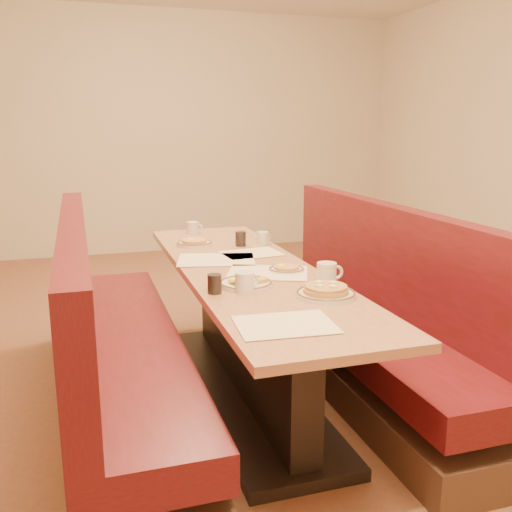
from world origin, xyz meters
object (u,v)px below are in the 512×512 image
object	(u,v)px
booth_right	(366,322)
coffee_mug_a	(327,273)
pancake_plate	(326,292)
coffee_mug_d	(193,228)
booth_left	(113,351)
soda_tumbler_mid	(241,239)
coffee_mug_b	(245,282)
diner_table	(248,333)
coffee_mug_c	(263,238)
soda_tumbler_near	(215,284)
eggs_plate	(246,283)

from	to	relation	value
booth_right	coffee_mug_a	world-z (taller)	booth_right
pancake_plate	coffee_mug_d	distance (m)	1.70
booth_right	coffee_mug_d	distance (m)	1.41
booth_left	booth_right	distance (m)	1.46
booth_right	coffee_mug_d	xyz separation A→B (m)	(-0.82, 1.07, 0.43)
coffee_mug_d	soda_tumbler_mid	size ratio (longest dim) A/B	1.19
coffee_mug_b	soda_tumbler_mid	distance (m)	1.04
booth_right	coffee_mug_a	bearing A→B (deg)	-137.70
coffee_mug_d	coffee_mug_a	bearing A→B (deg)	-58.95
booth_right	pancake_plate	world-z (taller)	booth_right
diner_table	coffee_mug_c	world-z (taller)	coffee_mug_c
diner_table	soda_tumbler_mid	bearing A→B (deg)	77.81
soda_tumbler_near	coffee_mug_d	bearing A→B (deg)	82.53
booth_left	eggs_plate	distance (m)	0.81
pancake_plate	coffee_mug_c	size ratio (longest dim) A/B	2.61
diner_table	coffee_mug_c	bearing A→B (deg)	64.54
booth_right	coffee_mug_b	world-z (taller)	booth_right
eggs_plate	coffee_mug_d	distance (m)	1.40
coffee_mug_a	soda_tumbler_near	xyz separation A→B (m)	(-0.56, 0.00, -0.01)
eggs_plate	soda_tumbler_near	distance (m)	0.19
coffee_mug_c	pancake_plate	bearing A→B (deg)	-117.00
eggs_plate	soda_tumbler_mid	world-z (taller)	soda_tumbler_mid
booth_left	soda_tumbler_near	xyz separation A→B (m)	(0.45, -0.41, 0.43)
diner_table	eggs_plate	bearing A→B (deg)	-108.18
coffee_mug_a	coffee_mug_d	world-z (taller)	coffee_mug_a
coffee_mug_a	coffee_mug_b	world-z (taller)	coffee_mug_a
booth_right	eggs_plate	bearing A→B (deg)	-158.46
booth_right	soda_tumbler_mid	xyz separation A→B (m)	(-0.61, 0.57, 0.44)
coffee_mug_d	eggs_plate	bearing A→B (deg)	-73.96
coffee_mug_b	coffee_mug_d	xyz separation A→B (m)	(0.05, 1.50, -0.00)
diner_table	booth_right	size ratio (longest dim) A/B	1.00
eggs_plate	coffee_mug_b	world-z (taller)	coffee_mug_b
soda_tumbler_near	coffee_mug_c	bearing A→B (deg)	60.61
eggs_plate	coffee_mug_c	size ratio (longest dim) A/B	2.47
coffee_mug_a	coffee_mug_d	xyz separation A→B (m)	(-0.37, 1.48, -0.01)
coffee_mug_a	booth_left	bearing A→B (deg)	159.56
coffee_mug_c	coffee_mug_d	size ratio (longest dim) A/B	0.94
coffee_mug_c	eggs_plate	bearing A→B (deg)	-135.67
booth_left	booth_right	xyz separation A→B (m)	(1.46, 0.00, 0.00)
soda_tumbler_near	soda_tumbler_mid	world-z (taller)	soda_tumbler_mid
booth_left	diner_table	bearing A→B (deg)	0.00
pancake_plate	coffee_mug_b	xyz separation A→B (m)	(-0.33, 0.17, 0.03)
soda_tumbler_near	booth_right	bearing A→B (deg)	21.94
eggs_plate	soda_tumbler_mid	size ratio (longest dim) A/B	2.75
soda_tumbler_near	soda_tumbler_mid	distance (m)	1.06
coffee_mug_c	soda_tumbler_near	bearing A→B (deg)	-142.16
diner_table	soda_tumbler_near	xyz separation A→B (m)	(-0.28, -0.41, 0.42)
pancake_plate	coffee_mug_a	xyz separation A→B (m)	(0.10, 0.20, 0.03)
diner_table	booth_left	xyz separation A→B (m)	(-0.73, 0.00, -0.01)
diner_table	coffee_mug_b	bearing A→B (deg)	-107.99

